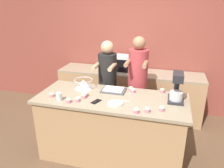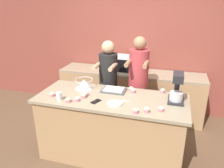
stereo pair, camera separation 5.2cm
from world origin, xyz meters
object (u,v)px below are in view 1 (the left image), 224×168
Objects in this scene: cupcake_1 at (136,111)px; cupcake_8 at (86,94)px; stand_mixer at (177,89)px; small_plate at (115,103)px; cupcake_4 at (77,99)px; cupcake_6 at (133,90)px; mixing_bowl at (84,84)px; microwave_oven at (128,64)px; knife at (121,101)px; cupcake_9 at (162,108)px; cell_phone at (96,101)px; cupcake_7 at (131,89)px; cupcake_10 at (84,96)px; person_right at (137,85)px; drinking_glass at (59,97)px; baking_tray at (114,90)px; person_left at (108,85)px; cupcake_3 at (162,90)px; cupcake_5 at (68,100)px; cupcake_2 at (147,109)px; cupcake_0 at (52,95)px.

cupcake_1 is 1.00× the size of cupcake_8.
stand_mixer is 0.83m from small_plate.
cupcake_4 is 1.00× the size of cupcake_6.
mixing_bowl is 0.71m from small_plate.
microwave_oven reaches higher than cupcake_1.
knife is (0.64, -0.28, -0.07)m from mixing_bowl.
microwave_oven reaches higher than cupcake_9.
cupcake_7 is (0.37, 0.49, 0.03)m from cell_phone.
person_right is at bearing 52.93° from cupcake_10.
drinking_glass is 1.04m from cupcake_7.
baking_tray is 1.15m from microwave_oven.
knife is (0.41, -0.76, 0.10)m from person_left.
knife is (-0.10, -0.76, 0.06)m from person_right.
cupcake_9 is (0.47, -0.52, 0.00)m from cupcake_7.
mixing_bowl is 1.25m from cupcake_9.
mixing_bowl is at bearing 156.58° from knife.
cupcake_1 is at bearing -4.23° from drinking_glass.
microwave_oven reaches higher than cupcake_3.
cupcake_9 reaches higher than baking_tray.
person_right reaches higher than cell_phone.
cupcake_5 is at bearing -160.35° from knife.
person_right is at bearing 105.67° from cupcake_2.
stand_mixer is 1.35m from mixing_bowl.
drinking_glass reaches higher than knife.
cupcake_6 is at bearing 30.69° from cupcake_10.
drinking_glass is 1.17m from cupcake_2.
cupcake_3 and cupcake_4 have the same top height.
cupcake_0 is (-0.90, -0.01, 0.02)m from small_plate.
cupcake_8 is (0.14, 0.26, 0.00)m from cupcake_5.
stand_mixer is 1.41× the size of mixing_bowl.
cupcake_9 is (0.71, -0.44, 0.01)m from baking_tray.
cupcake_3 is (-0.18, 0.23, -0.14)m from stand_mixer.
person_left is at bearing 118.20° from knife.
cupcake_7 is 1.00× the size of cupcake_8.
small_plate is 3.08× the size of cupcake_9.
person_left reaches higher than cupcake_2.
cupcake_3 is (1.46, 0.55, 0.00)m from cupcake_0.
cupcake_10 is (-0.00, -0.07, 0.00)m from cupcake_8.
cupcake_3 is 1.00× the size of cupcake_6.
cell_phone is 2.44× the size of cupcake_10.
cupcake_2 and cupcake_7 have the same top height.
cell_phone is 2.44× the size of cupcake_3.
small_plate reaches higher than knife.
microwave_oven is 1.23m from cupcake_3.
cupcake_9 and cupcake_10 have the same top height.
cupcake_1 and cupcake_2 have the same top height.
cupcake_10 is at bearing -127.07° from person_right.
microwave_oven reaches higher than cupcake_0.
cupcake_8 reaches higher than baking_tray.
cupcake_9 is at bearing 1.35° from cupcake_4.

